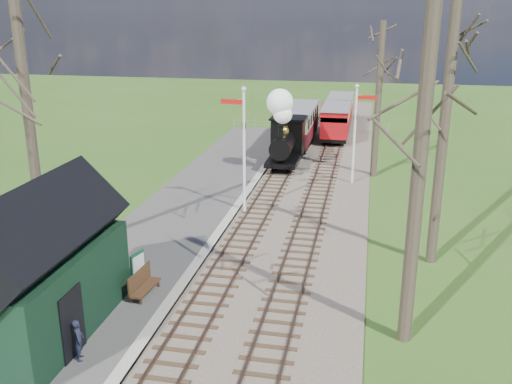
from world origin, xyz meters
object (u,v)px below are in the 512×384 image
at_px(station_shed, 39,269).
at_px(semaphore_far, 356,127).
at_px(locomotive, 285,133).
at_px(bench, 142,283).
at_px(red_carriage_b, 340,110).
at_px(sign_board, 138,266).
at_px(semaphore_near, 243,142).
at_px(coach, 297,124).
at_px(red_carriage_a, 336,122).
at_px(person, 78,340).

distance_m(station_shed, semaphore_far, 20.01).
distance_m(station_shed, locomotive, 20.97).
xyz_separation_m(locomotive, bench, (-2.27, -17.73, -1.67)).
bearing_deg(red_carriage_b, sign_board, -100.03).
bearing_deg(semaphore_far, semaphore_near, -130.60).
xyz_separation_m(station_shed, coach, (4.30, 26.60, -0.59)).
height_order(locomotive, red_carriage_b, locomotive).
bearing_deg(bench, red_carriage_a, 79.46).
bearing_deg(semaphore_near, semaphore_far, 49.40).
bearing_deg(station_shed, red_carriage_b, 78.71).
height_order(station_shed, bench, station_shed).
bearing_deg(bench, coach, 84.52).
xyz_separation_m(locomotive, red_carriage_b, (2.61, 14.03, -0.80)).
distance_m(sign_board, bench, 1.14).
bearing_deg(bench, station_shed, -125.74).
distance_m(station_shed, semaphore_near, 12.58).
height_order(semaphore_near, coach, semaphore_near).
xyz_separation_m(red_carriage_a, sign_board, (-5.44, -25.27, -0.75)).
distance_m(semaphore_far, locomotive, 5.17).
height_order(red_carriage_b, person, red_carriage_b).
relative_size(semaphore_near, sign_board, 5.78).
xyz_separation_m(semaphore_near, sign_board, (-2.07, -8.22, -2.88)).
xyz_separation_m(station_shed, semaphore_far, (8.67, 18.00, 1.08)).
relative_size(locomotive, coach, 0.62).
relative_size(coach, red_carriage_b, 1.58).
height_order(coach, bench, coach).
bearing_deg(coach, station_shed, -99.18).
xyz_separation_m(red_carriage_b, person, (-5.14, -35.74, -0.67)).
bearing_deg(sign_board, red_carriage_b, 79.97).
relative_size(coach, bench, 5.01).
distance_m(semaphore_near, bench, 9.80).
distance_m(red_carriage_a, sign_board, 25.86).
distance_m(coach, red_carriage_a, 3.58).
distance_m(coach, sign_board, 23.01).
relative_size(semaphore_near, person, 5.02).
bearing_deg(semaphore_far, station_shed, -115.72).
bearing_deg(red_carriage_b, red_carriage_a, -90.00).
bearing_deg(station_shed, semaphore_far, 64.28).
bearing_deg(semaphore_near, red_carriage_a, 78.83).
distance_m(red_carriage_b, person, 36.11).
bearing_deg(red_carriage_b, coach, -108.10).
relative_size(station_shed, red_carriage_a, 1.24).
height_order(coach, red_carriage_b, coach).
bearing_deg(coach, sign_board, -97.10).
distance_m(station_shed, red_carriage_a, 29.87).
bearing_deg(locomotive, sign_board, -99.59).
height_order(locomotive, red_carriage_a, locomotive).
bearing_deg(bench, red_carriage_b, 81.26).
height_order(red_carriage_b, bench, red_carriage_b).
height_order(station_shed, coach, station_shed).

